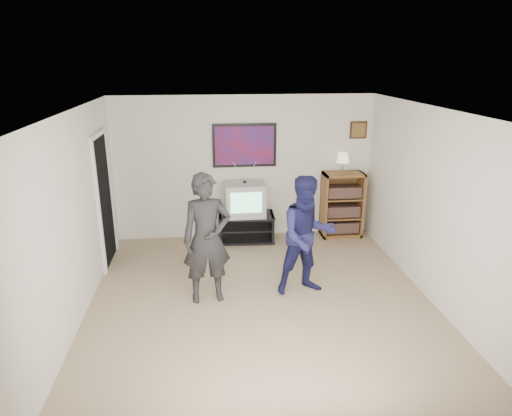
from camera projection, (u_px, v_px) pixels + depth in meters
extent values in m
cube|color=#92805C|center=(262.00, 304.00, 6.00)|extent=(4.50, 5.00, 0.01)
cube|color=white|center=(263.00, 111.00, 5.21)|extent=(4.50, 5.00, 0.01)
cube|color=silver|center=(245.00, 168.00, 7.96)|extent=(4.50, 0.01, 2.50)
cube|color=silver|center=(73.00, 221.00, 5.37)|extent=(0.01, 5.00, 2.50)
cube|color=silver|center=(436.00, 208.00, 5.84)|extent=(0.01, 5.00, 2.50)
cube|color=black|center=(246.00, 215.00, 7.96)|extent=(0.99, 0.58, 0.04)
cube|color=black|center=(246.00, 239.00, 8.10)|extent=(0.99, 0.58, 0.04)
cube|color=black|center=(221.00, 228.00, 7.98)|extent=(0.06, 0.52, 0.48)
cube|color=black|center=(272.00, 226.00, 8.07)|extent=(0.06, 0.52, 0.48)
imported|color=black|center=(207.00, 239.00, 5.87)|extent=(0.68, 0.50, 1.73)
imported|color=#191945|center=(307.00, 236.00, 6.08)|extent=(0.89, 0.74, 1.65)
cube|color=white|center=(204.00, 211.00, 5.93)|extent=(0.04, 0.12, 0.04)
cube|color=white|center=(305.00, 209.00, 6.20)|extent=(0.07, 0.12, 0.03)
cube|color=black|center=(244.00, 145.00, 7.81)|extent=(1.10, 0.03, 0.75)
cube|color=white|center=(212.00, 128.00, 7.67)|extent=(0.28, 0.02, 0.14)
cube|color=black|center=(358.00, 130.00, 7.95)|extent=(0.30, 0.03, 0.30)
cube|color=black|center=(104.00, 201.00, 6.96)|extent=(0.03, 0.85, 2.00)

